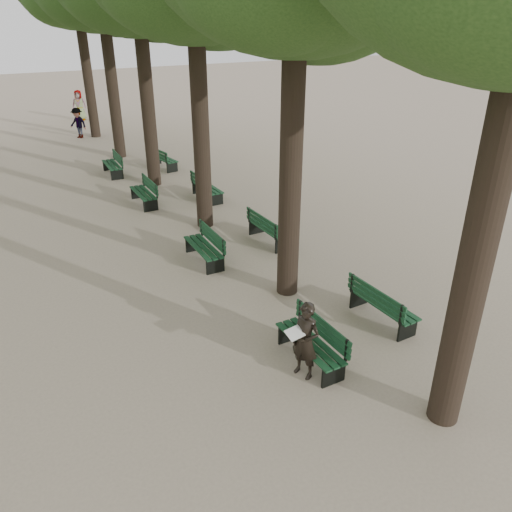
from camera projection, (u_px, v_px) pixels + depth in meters
ground at (306, 378)px, 9.60m from camera, size 120.00×120.00×0.00m
bench_left_0 at (310, 350)px, 9.95m from camera, size 0.59×1.81×0.92m
bench_left_1 at (204, 253)px, 13.98m from camera, size 0.63×1.82×0.92m
bench_left_2 at (144, 197)px, 18.15m from camera, size 0.61×1.81×0.92m
bench_left_3 at (113, 169)px, 21.47m from camera, size 0.65×1.82×0.92m
bench_right_0 at (382, 311)px, 11.26m from camera, size 0.59×1.81×0.92m
bench_right_1 at (269, 234)px, 15.16m from camera, size 0.58×1.80×0.92m
bench_right_2 at (207, 192)px, 18.70m from camera, size 0.58×1.80×0.92m
bench_right_3 at (164, 162)px, 22.37m from camera, size 0.80×1.86×0.92m
man_with_map at (305, 341)px, 9.36m from camera, size 0.70×0.71×1.59m
pedestrian_b at (78, 123)px, 27.57m from camera, size 0.87×1.05×1.64m
pedestrian_d at (79, 105)px, 32.13m from camera, size 0.99×0.74×1.88m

